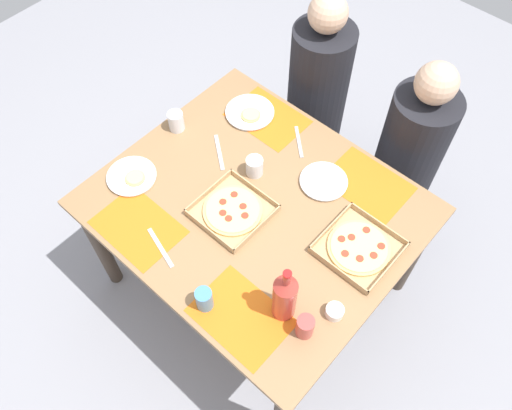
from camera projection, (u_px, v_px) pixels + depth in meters
name	position (u px, v px, depth m)	size (l,w,h in m)	color
ground_plane	(256.00, 281.00, 2.88)	(6.00, 6.00, 0.00)	gray
dining_table	(256.00, 218.00, 2.33)	(1.31, 1.13, 0.77)	#3F3328
placemat_near_left	(138.00, 227.00, 2.18)	(0.36, 0.26, 0.00)	orange
placemat_near_right	(241.00, 316.00, 1.96)	(0.36, 0.26, 0.00)	orange
placemat_far_left	(268.00, 118.00, 2.52)	(0.36, 0.26, 0.00)	orange
placemat_far_right	(368.00, 184.00, 2.30)	(0.36, 0.26, 0.00)	orange
pizza_box_corner_left	(233.00, 211.00, 2.21)	(0.29, 0.29, 0.04)	tan
pizza_box_corner_right	(359.00, 248.00, 2.11)	(0.29, 0.29, 0.04)	tan
plate_near_right	(250.00, 113.00, 2.52)	(0.24, 0.24, 0.03)	white
plate_far_left	(324.00, 182.00, 2.30)	(0.21, 0.21, 0.02)	white
plate_near_left	(132.00, 177.00, 2.31)	(0.22, 0.22, 0.03)	white
soda_bottle	(285.00, 296.00, 1.86)	(0.09, 0.09, 0.32)	#B2382D
cup_clear_right	(204.00, 299.00, 1.94)	(0.07, 0.07, 0.11)	teal
cup_clear_left	(305.00, 327.00, 1.89)	(0.07, 0.07, 0.10)	#BF4742
cup_dark	(176.00, 121.00, 2.44)	(0.07, 0.07, 0.10)	silver
cup_spare	(255.00, 166.00, 2.30)	(0.08, 0.08, 0.09)	silver
condiment_bowl	(335.00, 311.00, 1.95)	(0.07, 0.07, 0.04)	white
knife_by_far_right	(219.00, 152.00, 2.40)	(0.21, 0.02, 0.01)	#B7B7BC
fork_by_near_right	(299.00, 142.00, 2.43)	(0.19, 0.02, 0.01)	#B7B7BC
knife_by_near_left	(161.00, 248.00, 2.12)	(0.21, 0.02, 0.01)	#B7B7BC
diner_left_seat	(316.00, 104.00, 2.86)	(0.32, 0.32, 1.23)	black
diner_right_seat	(405.00, 163.00, 2.67)	(0.32, 0.32, 1.18)	black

